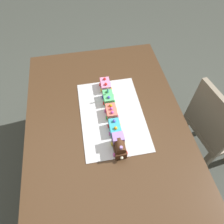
{
  "coord_description": "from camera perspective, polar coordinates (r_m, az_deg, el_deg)",
  "views": [
    {
      "loc": [
        -0.72,
        0.09,
        1.83
      ],
      "look_at": [
        0.03,
        -0.05,
        0.77
      ],
      "focal_mm": 33.02,
      "sensor_mm": 36.0,
      "label": 1
    }
  ],
  "objects": [
    {
      "name": "chair",
      "position": [
        1.78,
        26.39,
        -3.79
      ],
      "size": [
        0.47,
        0.47,
        0.86
      ],
      "rotation": [
        0.0,
        0.0,
        0.18
      ],
      "color": "gray",
      "rests_on": "ground"
    },
    {
      "name": "cake_board",
      "position": [
        1.33,
        0.0,
        -0.81
      ],
      "size": [
        0.6,
        0.4,
        0.0
      ],
      "primitive_type": "cube",
      "color": "silver",
      "rests_on": "dining_table"
    },
    {
      "name": "cake_car_gondola_coral",
      "position": [
        1.3,
        -0.18,
        0.08
      ],
      "size": [
        0.1,
        0.08,
        0.07
      ],
      "color": "#F27260",
      "rests_on": "cake_board"
    },
    {
      "name": "dining_table",
      "position": [
        1.4,
        -1.69,
        -4.47
      ],
      "size": [
        1.4,
        1.0,
        0.74
      ],
      "color": "#4C331E",
      "rests_on": "ground"
    },
    {
      "name": "cake_car_caboose_mint_green",
      "position": [
        1.38,
        -1.05,
        4.0
      ],
      "size": [
        0.1,
        0.08,
        0.07
      ],
      "color": "#59CC7A",
      "rests_on": "cake_board"
    },
    {
      "name": "cake_locomotive",
      "position": [
        1.16,
        2.01,
        -9.16
      ],
      "size": [
        0.14,
        0.08,
        0.12
      ],
      "color": "#472816",
      "rests_on": "cake_board"
    },
    {
      "name": "cake_car_flatbed_bubblegum",
      "position": [
        1.45,
        -1.85,
        7.52
      ],
      "size": [
        0.1,
        0.08,
        0.07
      ],
      "color": "pink",
      "rests_on": "cake_board"
    },
    {
      "name": "cake_car_tanker_turquoise",
      "position": [
        1.24,
        0.79,
        -4.29
      ],
      "size": [
        0.1,
        0.08,
        0.07
      ],
      "color": "#38B7C6",
      "rests_on": "cake_board"
    },
    {
      "name": "birthday_candle",
      "position": [
        1.33,
        -1.17,
        6.16
      ],
      "size": [
        0.01,
        0.01,
        0.05
      ],
      "color": "#4CA5E5",
      "rests_on": "cake_car_caboose_mint_green"
    },
    {
      "name": "ground_plane",
      "position": [
        1.97,
        -1.23,
        -14.04
      ],
      "size": [
        8.0,
        8.0,
        0.0
      ],
      "primitive_type": "plane",
      "color": "#474C44"
    }
  ]
}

